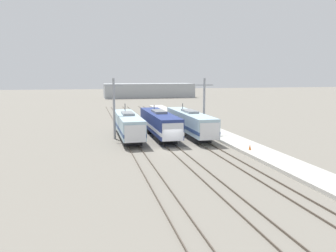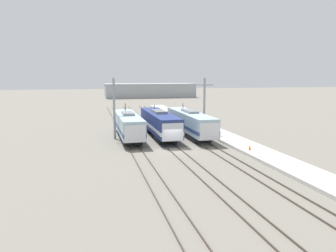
{
  "view_description": "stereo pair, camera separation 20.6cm",
  "coord_description": "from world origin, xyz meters",
  "px_view_note": "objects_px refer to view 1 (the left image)",
  "views": [
    {
      "loc": [
        -10.34,
        -39.3,
        9.34
      ],
      "look_at": [
        0.19,
        4.58,
        2.41
      ],
      "focal_mm": 35.0,
      "sensor_mm": 36.0,
      "label": 1
    },
    {
      "loc": [
        -10.14,
        -39.35,
        9.34
      ],
      "look_at": [
        0.19,
        4.58,
        2.41
      ],
      "focal_mm": 35.0,
      "sensor_mm": 36.0,
      "label": 2
    }
  ],
  "objects_px": {
    "locomotive_far_left": "(128,125)",
    "traffic_cone": "(250,147)",
    "locomotive_center": "(160,124)",
    "catenary_tower_left": "(114,108)",
    "catenary_tower_right": "(204,106)",
    "locomotive_far_right": "(191,123)"
  },
  "relations": [
    {
      "from": "locomotive_far_left",
      "to": "traffic_cone",
      "type": "bearing_deg",
      "value": -43.04
    },
    {
      "from": "locomotive_center",
      "to": "catenary_tower_left",
      "type": "distance_m",
      "value": 7.35
    },
    {
      "from": "locomotive_far_left",
      "to": "catenary_tower_right",
      "type": "relative_size",
      "value": 1.8
    },
    {
      "from": "locomotive_far_left",
      "to": "locomotive_center",
      "type": "relative_size",
      "value": 0.93
    },
    {
      "from": "locomotive_far_left",
      "to": "traffic_cone",
      "type": "height_order",
      "value": "locomotive_far_left"
    },
    {
      "from": "locomotive_far_right",
      "to": "locomotive_center",
      "type": "bearing_deg",
      "value": 177.57
    },
    {
      "from": "catenary_tower_right",
      "to": "traffic_cone",
      "type": "distance_m",
      "value": 13.54
    },
    {
      "from": "locomotive_far_left",
      "to": "catenary_tower_left",
      "type": "xyz_separation_m",
      "value": [
        -1.99,
        0.36,
        2.68
      ]
    },
    {
      "from": "locomotive_center",
      "to": "locomotive_far_right",
      "type": "bearing_deg",
      "value": -2.43
    },
    {
      "from": "catenary_tower_right",
      "to": "locomotive_far_right",
      "type": "bearing_deg",
      "value": -174.02
    },
    {
      "from": "locomotive_far_right",
      "to": "traffic_cone",
      "type": "relative_size",
      "value": 26.2
    },
    {
      "from": "locomotive_far_left",
      "to": "locomotive_far_right",
      "type": "bearing_deg",
      "value": 0.69
    },
    {
      "from": "locomotive_center",
      "to": "traffic_cone",
      "type": "height_order",
      "value": "locomotive_center"
    },
    {
      "from": "locomotive_far_right",
      "to": "traffic_cone",
      "type": "bearing_deg",
      "value": -73.9
    },
    {
      "from": "catenary_tower_left",
      "to": "catenary_tower_right",
      "type": "xyz_separation_m",
      "value": [
        14.02,
        0.0,
        0.0
      ]
    },
    {
      "from": "locomotive_center",
      "to": "locomotive_far_right",
      "type": "relative_size",
      "value": 0.96
    },
    {
      "from": "traffic_cone",
      "to": "catenary_tower_left",
      "type": "bearing_deg",
      "value": 140.11
    },
    {
      "from": "locomotive_center",
      "to": "locomotive_far_left",
      "type": "bearing_deg",
      "value": -176.19
    },
    {
      "from": "locomotive_far_left",
      "to": "locomotive_far_right",
      "type": "height_order",
      "value": "locomotive_far_left"
    },
    {
      "from": "locomotive_center",
      "to": "locomotive_far_right",
      "type": "xyz_separation_m",
      "value": [
        4.88,
        -0.21,
        -0.02
      ]
    },
    {
      "from": "catenary_tower_left",
      "to": "traffic_cone",
      "type": "distance_m",
      "value": 20.45
    },
    {
      "from": "locomotive_far_left",
      "to": "locomotive_center",
      "type": "bearing_deg",
      "value": 3.81
    }
  ]
}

